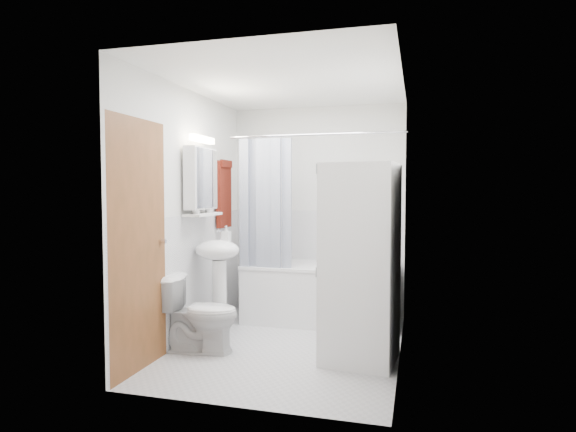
% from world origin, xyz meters
% --- Properties ---
extents(floor, '(2.60, 2.60, 0.00)m').
position_xyz_m(floor, '(0.00, 0.00, 0.00)').
color(floor, silver).
rests_on(floor, ground).
extents(room_walls, '(2.60, 2.60, 2.60)m').
position_xyz_m(room_walls, '(0.00, 0.00, 1.49)').
color(room_walls, silver).
rests_on(room_walls, ground).
extents(wainscot, '(1.98, 2.58, 2.58)m').
position_xyz_m(wainscot, '(0.00, 0.29, 0.60)').
color(wainscot, white).
rests_on(wainscot, ground).
extents(door, '(0.05, 2.00, 2.00)m').
position_xyz_m(door, '(-0.95, -0.55, 1.00)').
color(door, brown).
rests_on(door, ground).
extents(bathtub, '(1.64, 0.78, 0.63)m').
position_xyz_m(bathtub, '(0.12, 0.92, 0.35)').
color(bathtub, white).
rests_on(bathtub, ground).
extents(tub_spout, '(0.04, 0.12, 0.04)m').
position_xyz_m(tub_spout, '(0.32, 1.25, 0.95)').
color(tub_spout, silver).
rests_on(tub_spout, room_walls).
extents(curtain_rod, '(1.82, 0.02, 0.02)m').
position_xyz_m(curtain_rod, '(0.12, 0.59, 2.00)').
color(curtain_rod, silver).
rests_on(curtain_rod, room_walls).
extents(shower_curtain, '(0.55, 0.02, 1.45)m').
position_xyz_m(shower_curtain, '(-0.41, 0.59, 1.25)').
color(shower_curtain, '#121E40').
rests_on(shower_curtain, curtain_rod).
extents(sink, '(0.44, 0.37, 1.04)m').
position_xyz_m(sink, '(-0.75, 0.14, 0.70)').
color(sink, white).
rests_on(sink, ground).
extents(medicine_cabinet, '(0.13, 0.50, 0.71)m').
position_xyz_m(medicine_cabinet, '(-0.90, 0.10, 1.57)').
color(medicine_cabinet, white).
rests_on(medicine_cabinet, room_walls).
extents(shelf, '(0.18, 0.54, 0.02)m').
position_xyz_m(shelf, '(-0.89, 0.10, 1.20)').
color(shelf, silver).
rests_on(shelf, room_walls).
extents(shower_caddy, '(0.22, 0.06, 0.02)m').
position_xyz_m(shower_caddy, '(0.37, 1.24, 1.15)').
color(shower_caddy, silver).
rests_on(shower_caddy, room_walls).
extents(towel, '(0.07, 0.31, 0.76)m').
position_xyz_m(towel, '(-0.94, 0.75, 1.41)').
color(towel, '#5F1B11').
rests_on(towel, room_walls).
extents(washer_dryer, '(0.65, 0.64, 1.65)m').
position_xyz_m(washer_dryer, '(0.68, -0.20, 0.83)').
color(washer_dryer, white).
rests_on(washer_dryer, ground).
extents(toilet, '(0.73, 0.46, 0.67)m').
position_xyz_m(toilet, '(-0.72, -0.34, 0.34)').
color(toilet, white).
rests_on(toilet, ground).
extents(soap_pump, '(0.08, 0.17, 0.08)m').
position_xyz_m(soap_pump, '(-0.71, 0.25, 0.95)').
color(soap_pump, gray).
rests_on(soap_pump, sink).
extents(shelf_bottle, '(0.07, 0.18, 0.07)m').
position_xyz_m(shelf_bottle, '(-0.89, -0.05, 1.25)').
color(shelf_bottle, gray).
rests_on(shelf_bottle, shelf).
extents(shelf_cup, '(0.10, 0.09, 0.10)m').
position_xyz_m(shelf_cup, '(-0.89, 0.22, 1.26)').
color(shelf_cup, gray).
rests_on(shelf_cup, shelf).
extents(shampoo_a, '(0.13, 0.17, 0.13)m').
position_xyz_m(shampoo_a, '(0.35, 1.24, 1.23)').
color(shampoo_a, gray).
rests_on(shampoo_a, shower_caddy).
extents(shampoo_b, '(0.08, 0.21, 0.08)m').
position_xyz_m(shampoo_b, '(0.47, 1.24, 1.20)').
color(shampoo_b, '#244291').
rests_on(shampoo_b, shower_caddy).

